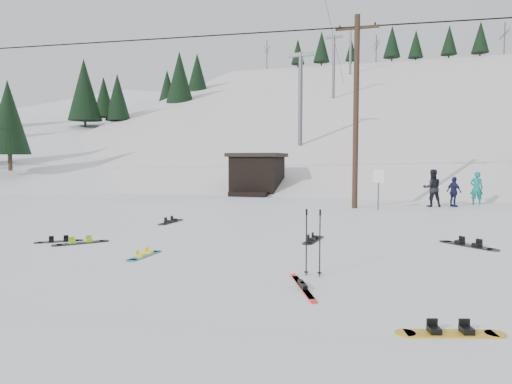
% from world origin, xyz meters
% --- Properties ---
extents(ground, '(200.00, 200.00, 0.00)m').
position_xyz_m(ground, '(0.00, 0.00, 0.00)').
color(ground, white).
rests_on(ground, ground).
extents(ski_slope, '(60.00, 85.24, 65.97)m').
position_xyz_m(ski_slope, '(0.00, 55.00, -12.00)').
color(ski_slope, white).
rests_on(ski_slope, ground).
extents(ridge_left, '(47.54, 95.03, 58.38)m').
position_xyz_m(ridge_left, '(-36.00, 48.00, -11.00)').
color(ridge_left, white).
rests_on(ridge_left, ground).
extents(treeline_left, '(20.00, 64.00, 10.00)m').
position_xyz_m(treeline_left, '(-34.00, 40.00, 0.00)').
color(treeline_left, black).
rests_on(treeline_left, ground).
extents(treeline_crest, '(50.00, 6.00, 10.00)m').
position_xyz_m(treeline_crest, '(0.00, 86.00, 0.00)').
color(treeline_crest, black).
rests_on(treeline_crest, ski_slope).
extents(utility_pole, '(2.00, 0.26, 9.00)m').
position_xyz_m(utility_pole, '(2.00, 14.00, 4.68)').
color(utility_pole, '#3A2819').
rests_on(utility_pole, ground).
extents(trail_sign, '(0.50, 0.09, 1.85)m').
position_xyz_m(trail_sign, '(3.10, 13.58, 1.27)').
color(trail_sign, '#595B60').
rests_on(trail_sign, ground).
extents(lift_hut, '(3.40, 4.10, 2.75)m').
position_xyz_m(lift_hut, '(-5.00, 20.94, 1.36)').
color(lift_hut, black).
rests_on(lift_hut, ground).
extents(lift_tower_near, '(2.20, 0.36, 8.00)m').
position_xyz_m(lift_tower_near, '(-4.00, 30.00, 7.86)').
color(lift_tower_near, '#595B60').
rests_on(lift_tower_near, ski_slope).
extents(lift_tower_mid, '(2.20, 0.36, 8.00)m').
position_xyz_m(lift_tower_mid, '(-4.00, 50.00, 14.36)').
color(lift_tower_mid, '#595B60').
rests_on(lift_tower_mid, ski_slope).
extents(lift_tower_far, '(2.20, 0.36, 8.00)m').
position_xyz_m(lift_tower_far, '(-4.00, 70.00, 20.86)').
color(lift_tower_far, '#595B60').
rests_on(lift_tower_far, ski_slope).
extents(hero_snowboard, '(0.27, 1.32, 0.09)m').
position_xyz_m(hero_snowboard, '(-1.77, 1.42, 0.02)').
color(hero_snowboard, '#1B7BAF').
rests_on(hero_snowboard, ground).
extents(hero_skis, '(0.83, 1.73, 0.10)m').
position_xyz_m(hero_skis, '(2.36, -0.12, 0.03)').
color(hero_skis, red).
rests_on(hero_skis, ground).
extents(ski_poles, '(0.36, 0.10, 1.32)m').
position_xyz_m(ski_poles, '(2.38, 0.79, 0.68)').
color(ski_poles, black).
rests_on(ski_poles, ground).
extents(board_scatter_a, '(1.05, 0.90, 0.09)m').
position_xyz_m(board_scatter_a, '(-5.07, 2.38, 0.02)').
color(board_scatter_a, black).
rests_on(board_scatter_a, ground).
extents(board_scatter_b, '(0.31, 1.63, 0.11)m').
position_xyz_m(board_scatter_b, '(-3.97, 6.89, 0.03)').
color(board_scatter_b, black).
rests_on(board_scatter_b, ground).
extents(board_scatter_c, '(1.08, 1.22, 0.11)m').
position_xyz_m(board_scatter_c, '(-4.31, 2.34, 0.03)').
color(board_scatter_c, black).
rests_on(board_scatter_c, ground).
extents(board_scatter_d, '(1.36, 1.25, 0.12)m').
position_xyz_m(board_scatter_d, '(5.76, 5.10, 0.03)').
color(board_scatter_d, black).
rests_on(board_scatter_d, ground).
extents(board_scatter_e, '(1.39, 0.59, 0.10)m').
position_xyz_m(board_scatter_e, '(4.64, -1.70, 0.03)').
color(board_scatter_e, gold).
rests_on(board_scatter_e, ground).
extents(board_scatter_f, '(0.40, 1.52, 0.11)m').
position_xyz_m(board_scatter_f, '(1.69, 4.70, 0.03)').
color(board_scatter_f, black).
rests_on(board_scatter_f, ground).
extents(skier_teal, '(0.63, 0.42, 1.69)m').
position_xyz_m(skier_teal, '(7.82, 17.67, 0.84)').
color(skier_teal, '#0C7871').
rests_on(skier_teal, ground).
extents(skier_dark, '(1.01, 0.86, 1.83)m').
position_xyz_m(skier_dark, '(5.56, 15.81, 0.91)').
color(skier_dark, black).
rests_on(skier_dark, ground).
extents(skier_navy, '(0.83, 0.89, 1.47)m').
position_xyz_m(skier_navy, '(6.57, 16.02, 0.74)').
color(skier_navy, '#191B40').
rests_on(skier_navy, ground).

